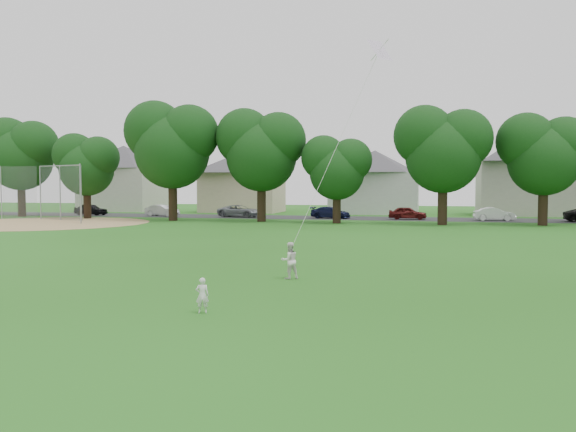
% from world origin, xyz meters
% --- Properties ---
extents(ground, '(160.00, 160.00, 0.00)m').
position_xyz_m(ground, '(0.00, 0.00, 0.00)').
color(ground, '#1F5112').
rests_on(ground, ground).
extents(street, '(90.00, 7.00, 0.01)m').
position_xyz_m(street, '(0.00, 42.00, 0.01)').
color(street, '#2D2D30').
rests_on(street, ground).
extents(dirt_infield, '(18.00, 18.00, 0.02)m').
position_xyz_m(dirt_infield, '(-26.00, 28.00, 0.01)').
color(dirt_infield, '#9E7F51').
rests_on(dirt_infield, ground).
extents(toddler, '(0.38, 0.32, 0.88)m').
position_xyz_m(toddler, '(0.42, -0.30, 0.44)').
color(toddler, silver).
rests_on(toddler, ground).
extents(older_boy, '(0.77, 0.73, 1.24)m').
position_xyz_m(older_boy, '(1.29, 5.20, 0.62)').
color(older_boy, white).
rests_on(older_boy, ground).
extents(kite, '(1.93, 1.56, 7.82)m').
position_xyz_m(kite, '(2.69, 6.19, 4.41)').
color(kite, silver).
rests_on(kite, ground).
extents(baseball_backstop, '(10.90, 4.89, 5.03)m').
position_xyz_m(baseball_backstop, '(-27.34, 31.77, 2.52)').
color(baseball_backstop, gray).
rests_on(baseball_backstop, ground).
extents(tree_row, '(81.14, 10.58, 11.50)m').
position_xyz_m(tree_row, '(2.30, 35.64, 6.74)').
color(tree_row, black).
rests_on(tree_row, ground).
extents(parked_cars, '(62.83, 2.53, 1.24)m').
position_xyz_m(parked_cars, '(0.57, 41.00, 0.61)').
color(parked_cars, black).
rests_on(parked_cars, ground).
extents(house_row, '(76.90, 14.13, 10.50)m').
position_xyz_m(house_row, '(0.09, 52.00, 5.04)').
color(house_row, beige).
rests_on(house_row, ground).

